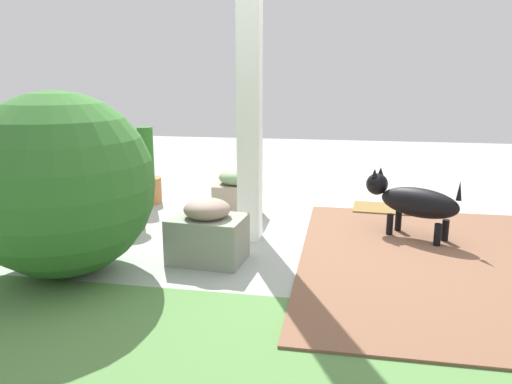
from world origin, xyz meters
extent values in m
plane|color=#9AA198|center=(0.00, 0.00, 0.00)|extent=(12.00, 12.00, 0.00)
cube|color=brown|center=(-0.88, 0.31, 0.01)|extent=(1.80, 2.40, 0.02)
cube|color=white|center=(0.43, 0.04, 1.21)|extent=(0.16, 0.16, 2.42)
cube|color=gray|center=(0.64, -0.50, 0.15)|extent=(0.37, 0.36, 0.29)
ellipsoid|color=gray|center=(0.64, -0.50, 0.35)|extent=(0.32, 0.32, 0.14)
cube|color=gray|center=(0.61, 0.54, 0.15)|extent=(0.49, 0.38, 0.29)
ellipsoid|color=gray|center=(0.61, 0.54, 0.35)|extent=(0.30, 0.30, 0.13)
sphere|color=#2F6628|center=(1.40, 0.88, 0.55)|extent=(1.09, 1.09, 1.09)
cylinder|color=#C46F46|center=(1.38, -0.01, 0.10)|extent=(0.20, 0.20, 0.20)
ellipsoid|color=#388230|center=(1.38, -0.01, 0.27)|extent=(0.28, 0.28, 0.17)
cylinder|color=#A8673A|center=(1.58, -0.81, 0.12)|extent=(0.26, 0.26, 0.24)
cylinder|color=#27601F|center=(1.58, -0.81, 0.48)|extent=(0.14, 0.14, 0.47)
cylinder|color=#BC663D|center=(1.83, -0.24, 0.09)|extent=(0.27, 0.27, 0.17)
cone|color=brown|center=(1.83, -0.24, 0.34)|extent=(0.25, 0.25, 0.34)
ellipsoid|color=black|center=(-0.78, -0.14, 0.28)|extent=(0.60, 0.48, 0.21)
sphere|color=black|center=(-0.49, -0.32, 0.37)|extent=(0.17, 0.17, 0.17)
cone|color=black|center=(-0.46, -0.28, 0.46)|extent=(0.05, 0.05, 0.07)
cone|color=black|center=(-0.51, -0.36, 0.46)|extent=(0.05, 0.05, 0.07)
cylinder|color=black|center=(-0.59, -0.18, 0.09)|extent=(0.05, 0.05, 0.18)
cylinder|color=black|center=(-0.66, -0.29, 0.09)|extent=(0.05, 0.05, 0.18)
cylinder|color=black|center=(-0.89, 0.02, 0.09)|extent=(0.05, 0.05, 0.18)
cylinder|color=black|center=(-0.97, -0.10, 0.09)|extent=(0.05, 0.05, 0.18)
cone|color=black|center=(-1.01, 0.01, 0.41)|extent=(0.04, 0.04, 0.14)
cube|color=olive|center=(-0.69, -0.91, 0.01)|extent=(0.72, 0.42, 0.03)
camera|label=1|loc=(-0.22, 3.40, 1.16)|focal=34.02mm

